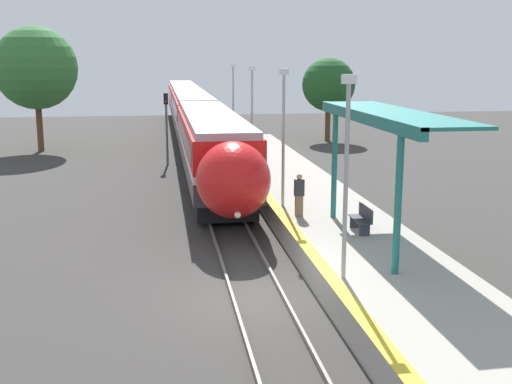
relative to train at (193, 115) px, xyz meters
The scene contains 15 objects.
ground_plane 34.36m from the train, 90.00° to the right, with size 120.00×120.00×0.00m, color #383533.
rail_left 34.36m from the train, 91.20° to the right, with size 0.08×90.00×0.15m, color slate.
rail_right 34.36m from the train, 88.80° to the right, with size 0.08×90.00×0.15m, color slate.
train is the anchor object (origin of this frame).
platform_right 34.54m from the train, 83.72° to the right, with size 4.19×64.00×0.88m.
platform_bench 31.14m from the train, 82.38° to the right, with size 0.44×1.43×0.89m.
person_waiting 28.52m from the train, 85.06° to the right, with size 0.36×0.22×1.62m.
railway_signal 10.77m from the train, 101.81° to the right, with size 0.28×0.28×4.54m.
lamppost_near 35.43m from the train, 86.46° to the right, with size 0.36×0.20×5.42m.
lamppost_mid 26.78m from the train, 85.32° to the right, with size 0.36×0.20×5.42m.
lamppost_far 18.16m from the train, 83.07° to the right, with size 0.36×0.20×5.42m.
lamppost_farthest 9.67m from the train, 76.74° to the right, with size 0.36×0.20×5.42m.
station_canopy 32.33m from the train, 82.40° to the right, with size 2.02×9.45×4.20m.
background_tree_left 12.23m from the train, 165.25° to the right, with size 5.90×5.90×8.93m.
background_tree_right 11.22m from the train, ahead, with size 4.29×4.29×6.71m.
Camera 1 is at (-2.59, -16.99, 6.71)m, focal length 45.00 mm.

